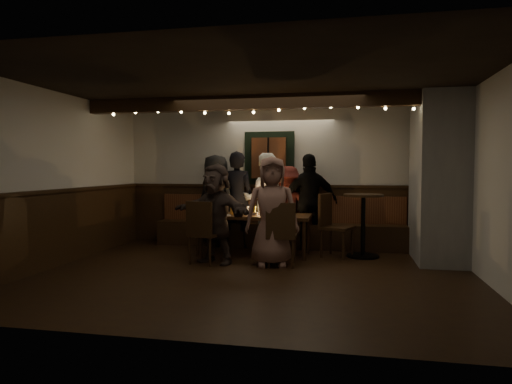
% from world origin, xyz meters
% --- Properties ---
extents(room, '(6.02, 5.01, 2.62)m').
position_xyz_m(room, '(1.07, 1.42, 1.07)').
color(room, black).
rests_on(room, ground).
extents(dining_table, '(1.90, 0.82, 0.82)m').
position_xyz_m(dining_table, '(-0.29, 1.40, 0.62)').
color(dining_table, '#321E0D').
rests_on(dining_table, ground).
extents(chair_near_left, '(0.52, 0.52, 0.97)m').
position_xyz_m(chair_near_left, '(-0.88, 0.47, 0.54)').
color(chair_near_left, '#321E0D').
rests_on(chair_near_left, ground).
extents(chair_near_right, '(0.46, 0.46, 0.96)m').
position_xyz_m(chair_near_right, '(0.31, 0.54, 0.54)').
color(chair_near_right, '#321E0D').
rests_on(chair_near_right, ground).
extents(chair_end, '(0.61, 0.61, 1.04)m').
position_xyz_m(chair_end, '(1.00, 1.52, 0.59)').
color(chair_end, '#321E0D').
rests_on(chair_end, ground).
extents(high_top, '(0.65, 0.65, 1.04)m').
position_xyz_m(high_top, '(1.52, 1.57, 0.66)').
color(high_top, black).
rests_on(high_top, ground).
extents(person_a, '(0.98, 0.83, 1.71)m').
position_xyz_m(person_a, '(-1.16, 2.12, 0.85)').
color(person_a, black).
rests_on(person_a, ground).
extents(person_b, '(0.69, 0.49, 1.77)m').
position_xyz_m(person_b, '(-0.74, 2.09, 0.88)').
color(person_b, black).
rests_on(person_b, ground).
extents(person_c, '(0.99, 0.86, 1.74)m').
position_xyz_m(person_c, '(-0.23, 2.16, 0.87)').
color(person_c, white).
rests_on(person_c, ground).
extents(person_d, '(1.08, 0.79, 1.50)m').
position_xyz_m(person_d, '(0.19, 2.14, 0.75)').
color(person_d, '#451612').
rests_on(person_d, ground).
extents(person_e, '(1.09, 0.74, 1.72)m').
position_xyz_m(person_e, '(0.60, 2.11, 0.86)').
color(person_e, black).
rests_on(person_e, ground).
extents(person_f, '(1.48, 0.99, 1.53)m').
position_xyz_m(person_f, '(-0.72, 0.62, 0.77)').
color(person_f, '#362A26').
rests_on(person_f, ground).
extents(person_g, '(0.90, 0.69, 1.64)m').
position_xyz_m(person_g, '(0.16, 0.60, 0.82)').
color(person_g, '#865F55').
rests_on(person_g, ground).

